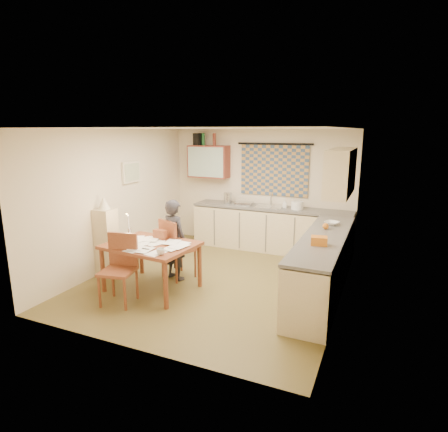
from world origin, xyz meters
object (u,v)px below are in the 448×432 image
at_px(stove, 308,295).
at_px(dining_table, 152,266).
at_px(person, 174,240).
at_px(chair_far, 178,259).
at_px(shelf_stand, 107,242).
at_px(counter_back, 270,229).
at_px(counter_right, 323,265).

relative_size(stove, dining_table, 0.61).
xyz_separation_m(dining_table, person, (0.10, 0.53, 0.31)).
bearing_deg(chair_far, shelf_stand, 41.90).
bearing_deg(person, counter_back, -97.19).
xyz_separation_m(chair_far, person, (-0.02, -0.06, 0.37)).
bearing_deg(chair_far, counter_back, -91.85).
relative_size(counter_right, person, 2.15).
height_order(dining_table, person, person).
bearing_deg(shelf_stand, counter_back, 48.95).
bearing_deg(shelf_stand, stove, -6.13).
height_order(counter_right, person, person).
distance_m(stove, dining_table, 2.50).
bearing_deg(counter_right, stove, -90.00).
xyz_separation_m(stove, person, (-2.38, 0.71, 0.25)).
xyz_separation_m(counter_right, person, (-2.38, -0.40, 0.23)).
xyz_separation_m(counter_back, counter_right, (1.37, -1.77, -0.00)).
xyz_separation_m(dining_table, chair_far, (0.12, 0.59, -0.06)).
relative_size(stove, shelf_stand, 0.74).
distance_m(counter_right, shelf_stand, 3.62).
distance_m(counter_back, dining_table, 2.92).
height_order(stove, dining_table, stove).
bearing_deg(stove, counter_back, 115.41).
xyz_separation_m(counter_right, chair_far, (-2.37, -0.34, -0.13)).
distance_m(counter_back, person, 2.41).
bearing_deg(dining_table, person, 83.72).
bearing_deg(shelf_stand, person, 15.83).
distance_m(chair_far, shelf_stand, 1.27).
distance_m(stove, person, 2.50).
height_order(counter_back, shelf_stand, shelf_stand).
bearing_deg(stove, dining_table, 175.82).
height_order(dining_table, chair_far, chair_far).
bearing_deg(chair_far, stove, -174.51).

